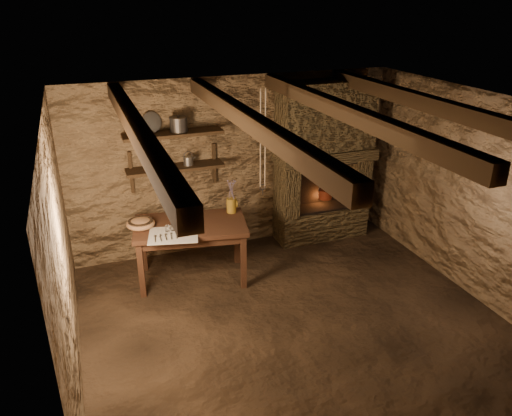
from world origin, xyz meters
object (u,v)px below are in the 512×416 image
object	(u,v)px
stoneware_jug	(231,199)
wooden_bowl	(141,224)
red_pot	(325,193)
work_table	(192,249)
iron_stockpot	(179,125)

from	to	relation	value
stoneware_jug	wooden_bowl	distance (m)	1.17
stoneware_jug	red_pot	world-z (taller)	stoneware_jug
stoneware_jug	red_pot	xyz separation A→B (m)	(1.53, 0.34, -0.26)
stoneware_jug	wooden_bowl	size ratio (longest dim) A/B	1.27
red_pot	wooden_bowl	bearing A→B (deg)	-171.88
red_pot	work_table	bearing A→B (deg)	-166.91
wooden_bowl	iron_stockpot	xyz separation A→B (m)	(0.64, 0.50, 1.04)
work_table	stoneware_jug	bearing A→B (deg)	25.07
work_table	wooden_bowl	world-z (taller)	wooden_bowl
iron_stockpot	red_pot	xyz separation A→B (m)	(2.05, -0.12, -1.15)
stoneware_jug	iron_stockpot	distance (m)	1.13
stoneware_jug	iron_stockpot	xyz separation A→B (m)	(-0.53, 0.46, 0.89)
iron_stockpot	wooden_bowl	bearing A→B (deg)	-141.68
wooden_bowl	red_pot	xyz separation A→B (m)	(2.69, 0.38, -0.12)
wooden_bowl	red_pot	world-z (taller)	red_pot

